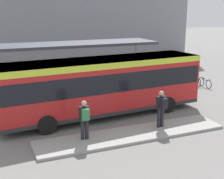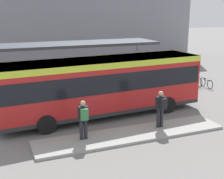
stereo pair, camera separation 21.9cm
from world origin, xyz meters
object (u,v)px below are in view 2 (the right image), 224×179
(city_bus, at_px, (103,83))
(potted_planter_near_shelter, at_px, (134,88))
(pedestrian_waiting, at_px, (83,118))
(bicycle_blue, at_px, (206,83))
(pedestrian_companion, at_px, (161,107))
(bicycle_green, at_px, (196,81))

(city_bus, height_order, potted_planter_near_shelter, city_bus)
(city_bus, bearing_deg, pedestrian_waiting, -127.51)
(potted_planter_near_shelter, bearing_deg, pedestrian_waiting, -132.97)
(pedestrian_waiting, height_order, bicycle_blue, pedestrian_waiting)
(city_bus, distance_m, pedestrian_companion, 3.56)
(city_bus, bearing_deg, bicycle_blue, 13.27)
(city_bus, height_order, pedestrian_waiting, city_bus)
(city_bus, xyz_separation_m, bicycle_blue, (9.08, 2.82, -1.46))
(bicycle_blue, bearing_deg, pedestrian_waiting, -59.57)
(pedestrian_waiting, xyz_separation_m, potted_planter_near_shelter, (5.00, 5.36, -0.49))
(city_bus, xyz_separation_m, pedestrian_waiting, (-1.98, -2.98, -0.68))
(pedestrian_companion, height_order, bicycle_blue, pedestrian_companion)
(pedestrian_companion, relative_size, potted_planter_near_shelter, 1.47)
(pedestrian_companion, bearing_deg, city_bus, 26.21)
(pedestrian_waiting, bearing_deg, pedestrian_companion, -86.89)
(bicycle_green, height_order, potted_planter_near_shelter, potted_planter_near_shelter)
(pedestrian_waiting, bearing_deg, bicycle_blue, -59.09)
(pedestrian_waiting, xyz_separation_m, bicycle_green, (10.71, 6.55, -0.75))
(city_bus, distance_m, potted_planter_near_shelter, 4.02)
(bicycle_blue, bearing_deg, potted_planter_near_shelter, -83.12)
(bicycle_blue, height_order, potted_planter_near_shelter, potted_planter_near_shelter)
(pedestrian_waiting, height_order, pedestrian_companion, pedestrian_companion)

